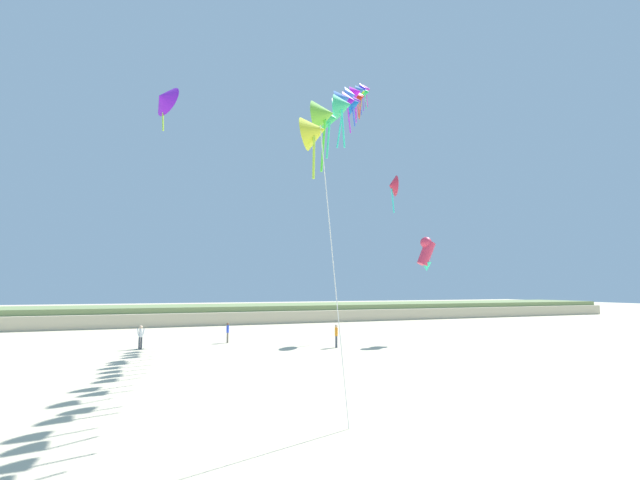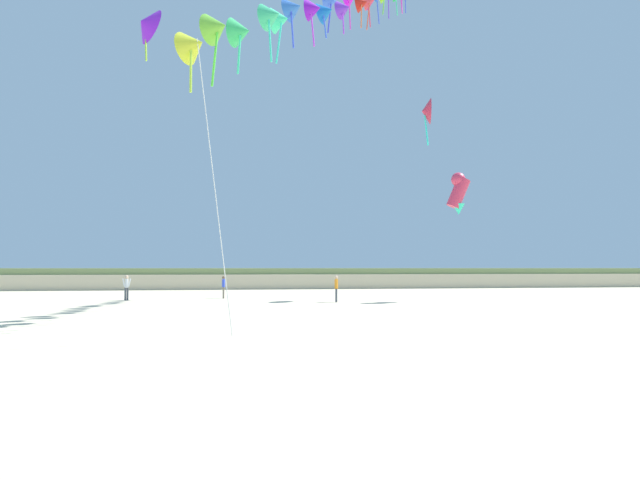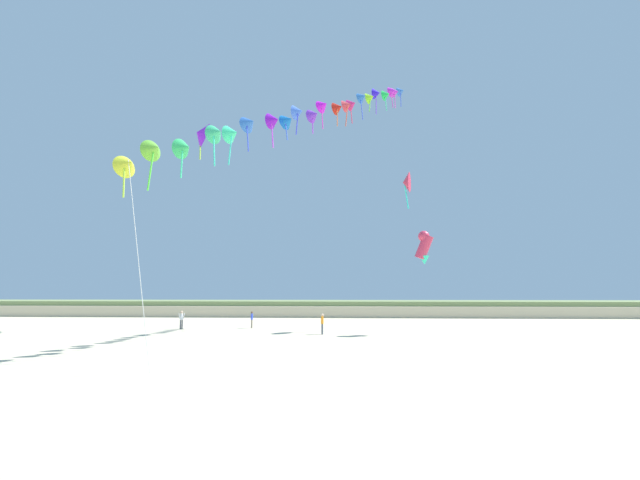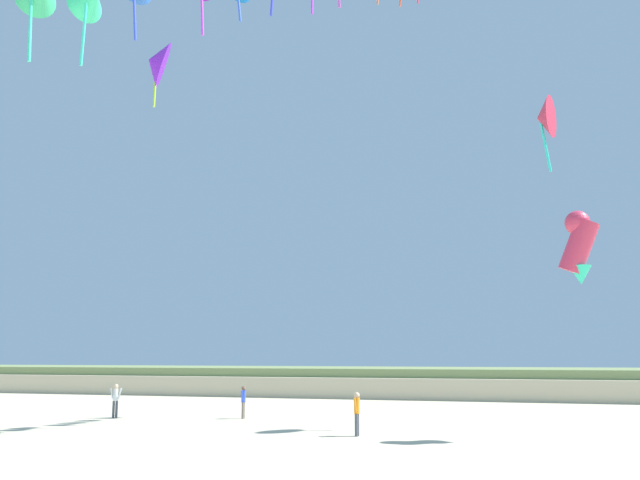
{
  "view_description": "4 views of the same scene",
  "coord_description": "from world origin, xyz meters",
  "views": [
    {
      "loc": [
        -10.83,
        -15.52,
        4.45
      ],
      "look_at": [
        -1.18,
        10.2,
        7.54
      ],
      "focal_mm": 24.0,
      "sensor_mm": 36.0,
      "label": 1
    },
    {
      "loc": [
        -5.2,
        -21.64,
        2.24
      ],
      "look_at": [
        0.43,
        12.77,
        3.93
      ],
      "focal_mm": 32.0,
      "sensor_mm": 36.0,
      "label": 2
    },
    {
      "loc": [
        3.71,
        -21.76,
        3.62
      ],
      "look_at": [
        1.96,
        8.84,
        7.29
      ],
      "focal_mm": 24.0,
      "sensor_mm": 36.0,
      "label": 3
    },
    {
      "loc": [
        8.08,
        -12.48,
        3.19
      ],
      "look_at": [
        1.64,
        9.95,
        7.17
      ],
      "focal_mm": 38.0,
      "sensor_mm": 36.0,
      "label": 4
    }
  ],
  "objects": [
    {
      "name": "large_kite_high_solo",
      "position": [
        9.84,
        19.7,
        14.23
      ],
      "size": [
        1.24,
        2.14,
        3.65
      ],
      "color": "#DC2C45"
    },
    {
      "name": "large_kite_low_lead",
      "position": [
        10.64,
        15.62,
        7.51
      ],
      "size": [
        1.84,
        1.31,
        2.94
      ],
      "color": "#E03655"
    },
    {
      "name": "person_mid_center",
      "position": [
        -5.42,
        20.41,
        0.94
      ],
      "size": [
        0.22,
        0.57,
        1.63
      ],
      "color": "#726656",
      "rests_on": "ground"
    },
    {
      "name": "kite_banner_string",
      "position": [
        2.18,
        11.63,
        18.41
      ],
      "size": [
        18.15,
        30.98,
        27.59
      ],
      "color": "yellow"
    },
    {
      "name": "ground_plane",
      "position": [
        0.0,
        0.0,
        0.0
      ],
      "size": [
        240.0,
        240.0,
        0.0
      ],
      "primitive_type": "plane",
      "color": "beige"
    },
    {
      "name": "large_kite_mid_trail",
      "position": [
        -11.07,
        20.08,
        19.77
      ],
      "size": [
        2.78,
        3.15,
        4.17
      ],
      "color": "#8E1FDE"
    },
    {
      "name": "person_near_left",
      "position": [
        -11.95,
        19.02,
        0.99
      ],
      "size": [
        0.57,
        0.34,
        1.71
      ],
      "color": "#474C56",
      "rests_on": "ground"
    },
    {
      "name": "person_near_right",
      "position": [
        1.82,
        14.7,
        0.99
      ],
      "size": [
        0.23,
        0.61,
        1.72
      ],
      "color": "#474C56",
      "rests_on": "ground"
    },
    {
      "name": "dune_ridge",
      "position": [
        0.0,
        43.47,
        1.08
      ],
      "size": [
        120.0,
        13.27,
        2.17
      ],
      "color": "beige",
      "rests_on": "ground"
    }
  ]
}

